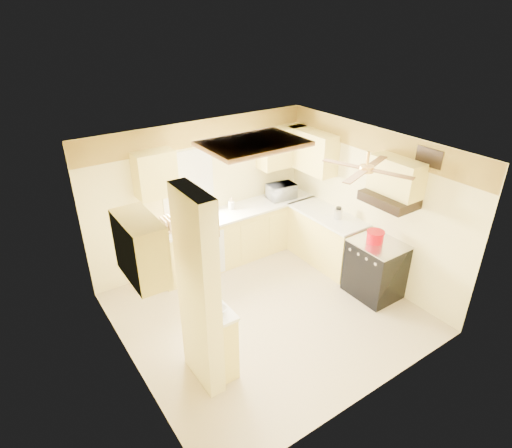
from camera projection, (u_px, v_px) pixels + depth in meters
floor at (267, 312)px, 6.40m from camera, size 4.00×4.00×0.00m
ceiling at (269, 152)px, 5.25m from camera, size 4.00×4.00×0.00m
wall_back at (202, 194)px, 7.22m from camera, size 4.00×0.00×4.00m
wall_front at (375, 314)px, 4.44m from camera, size 4.00×0.00×4.00m
wall_left at (125, 289)px, 4.82m from camera, size 0.00×3.80×3.80m
wall_right at (369, 205)px, 6.83m from camera, size 0.00×3.80×3.80m
wallpaper_border at (199, 133)px, 6.72m from camera, size 4.00×0.02×0.40m
partition_column at (199, 294)px, 4.75m from camera, size 0.20×0.70×2.50m
partition_ledge at (219, 341)px, 5.23m from camera, size 0.25×0.55×0.90m
ledge_top at (217, 310)px, 5.01m from camera, size 0.28×0.58×0.04m
lower_cabinets_back at (238, 235)px, 7.62m from camera, size 3.00×0.60×0.90m
lower_cabinets_right at (326, 239)px, 7.49m from camera, size 0.60×1.40×0.90m
countertop_back at (237, 211)px, 7.40m from camera, size 3.04×0.64×0.04m
countertop_right at (327, 215)px, 7.27m from camera, size 0.64×1.44×0.04m
dishwasher_panel at (209, 256)px, 7.02m from camera, size 0.58×0.02×0.80m
window at (188, 181)px, 6.95m from camera, size 0.92×0.02×1.02m
upper_cab_back_left at (155, 174)px, 6.39m from camera, size 0.60×0.35×0.70m
upper_cab_back_right at (282, 147)px, 7.59m from camera, size 0.90×0.35×0.70m
upper_cab_right at (312, 151)px, 7.38m from camera, size 0.35×1.00×0.70m
upper_cab_left_wall at (141, 248)px, 4.45m from camera, size 0.35×0.75×0.70m
upper_cab_over_stove at (396, 177)px, 6.02m from camera, size 0.35×0.76×0.52m
stove at (375, 269)px, 6.63m from camera, size 0.68×0.77×0.92m
range_hood at (389, 199)px, 6.13m from camera, size 0.50×0.76×0.14m
poster_menu at (204, 244)px, 4.53m from camera, size 0.02×0.42×0.57m
poster_nashville at (208, 294)px, 4.83m from camera, size 0.02×0.42×0.57m
ceiling_light_panel at (253, 144)px, 5.69m from camera, size 1.35×0.95×0.06m
ceiling_fan at (367, 168)px, 5.34m from camera, size 1.15×1.15×0.26m
vent_grate at (429, 157)px, 5.68m from camera, size 0.02×0.40×0.25m
microwave at (282, 191)px, 7.78m from camera, size 0.53×0.39×0.27m
bowl at (216, 310)px, 4.94m from camera, size 0.29×0.29×0.06m
dutch_oven at (375, 237)px, 6.41m from camera, size 0.27×0.27×0.18m
kettle at (338, 213)px, 7.06m from camera, size 0.13×0.13×0.21m
dish_rack at (173, 225)px, 6.73m from camera, size 0.40×0.31×0.22m
utensil_crock at (231, 205)px, 7.40m from camera, size 0.11×0.11×0.22m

